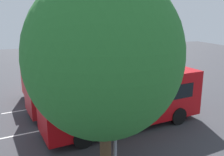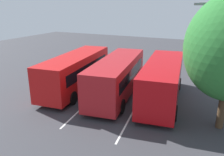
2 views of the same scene
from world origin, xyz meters
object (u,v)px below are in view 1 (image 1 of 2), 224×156
object	(u,v)px
pedestrian	(189,80)
bus_far_left	(125,99)
bus_center_left	(98,84)
depot_tree	(105,57)
bus_center_right	(83,72)
street_lamp	(115,72)

from	to	relation	value
pedestrian	bus_far_left	bearing A→B (deg)	58.98
pedestrian	bus_center_left	bearing A→B (deg)	35.38
bus_far_left	depot_tree	xyz separation A→B (m)	(-2.53, -4.22, 3.20)
bus_center_right	depot_tree	world-z (taller)	depot_tree
depot_tree	bus_far_left	bearing A→B (deg)	59.05
bus_far_left	pedestrian	bearing A→B (deg)	22.99
street_lamp	bus_center_right	bearing A→B (deg)	8.57
bus_far_left	depot_tree	bearing A→B (deg)	-128.76
bus_center_right	depot_tree	distance (m)	12.12
bus_far_left	depot_tree	world-z (taller)	depot_tree
bus_center_left	bus_center_right	world-z (taller)	same
pedestrian	street_lamp	size ratio (longest dim) A/B	0.23
bus_far_left	bus_center_right	distance (m)	7.38
bus_center_left	depot_tree	world-z (taller)	depot_tree
street_lamp	bus_far_left	bearing A→B (deg)	-12.53
bus_far_left	bus_center_right	size ratio (longest dim) A/B	1.00
street_lamp	depot_tree	size ratio (longest dim) A/B	0.93
bus_center_left	street_lamp	xyz separation A→B (m)	(-1.49, -7.50, 2.56)
bus_center_left	depot_tree	size ratio (longest dim) A/B	1.22
bus_far_left	bus_center_left	distance (m)	3.58
bus_center_right	pedestrian	distance (m)	8.93
bus_center_right	pedestrian	world-z (taller)	bus_center_right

